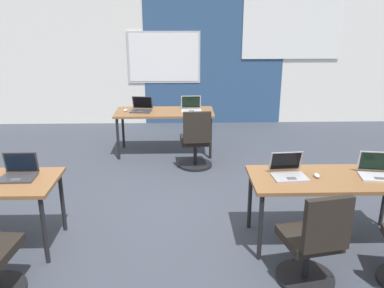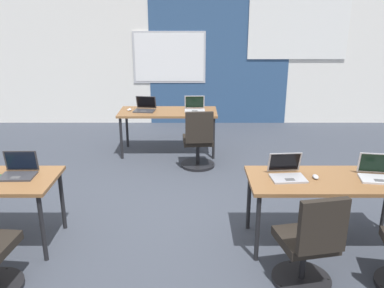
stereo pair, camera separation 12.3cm
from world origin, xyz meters
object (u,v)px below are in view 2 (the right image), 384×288
object	(u,v)px
laptop_near_right_end	(377,173)
laptop_far_right	(194,108)
desk_far_center	(168,115)
laptop_near_left_inner	(19,171)
chair_near_right_inner	(308,249)
desk_near_right	(329,184)
chair_far_right	(198,144)
laptop_far_left	(145,108)
mouse_near_right_inner	(315,177)
laptop_near_right_inner	(287,172)
mouse_far_left	(129,110)

from	to	relation	value
laptop_near_right_end	laptop_far_right	distance (m)	3.33
desk_far_center	laptop_near_left_inner	size ratio (longest dim) A/B	4.77
desk_far_center	chair_near_right_inner	bearing A→B (deg)	-68.48
desk_near_right	desk_far_center	size ratio (longest dim) A/B	1.00
chair_far_right	laptop_far_left	bearing A→B (deg)	-43.67
mouse_near_right_inner	chair_near_right_inner	world-z (taller)	chair_near_right_inner
mouse_near_right_inner	laptop_near_right_inner	bearing A→B (deg)	173.90
chair_near_right_inner	chair_far_right	bearing A→B (deg)	-83.65
laptop_near_right_end	mouse_near_right_inner	world-z (taller)	laptop_near_right_end
laptop_near_right_inner	mouse_far_left	bearing A→B (deg)	120.37
chair_far_right	laptop_far_left	size ratio (longest dim) A/B	2.51
chair_near_right_inner	laptop_far_left	xyz separation A→B (m)	(-1.76, 3.51, 0.39)
laptop_near_right_inner	laptop_far_left	distance (m)	3.27
laptop_far_right	mouse_far_left	bearing A→B (deg)	179.63
laptop_far_right	desk_near_right	bearing A→B (deg)	-66.01
desk_near_right	mouse_far_left	xyz separation A→B (m)	(-2.39, 2.83, 0.08)
laptop_near_left_inner	laptop_near_right_inner	distance (m)	2.66
laptop_near_right_inner	laptop_far_left	bearing A→B (deg)	116.71
laptop_near_left_inner	chair_far_right	bearing A→B (deg)	46.74
laptop_near_left_inner	mouse_near_right_inner	size ratio (longest dim) A/B	3.29
laptop_far_left	desk_far_center	bearing A→B (deg)	4.17
desk_far_center	laptop_far_left	size ratio (longest dim) A/B	4.37
laptop_near_right_end	chair_near_right_inner	bearing A→B (deg)	-130.34
mouse_near_right_inner	laptop_far_left	xyz separation A→B (m)	(-1.99, 2.81, 0.03)
chair_far_right	mouse_far_left	bearing A→B (deg)	-36.74
chair_near_right_inner	laptop_far_right	bearing A→B (deg)	-86.40
desk_far_center	laptop_near_right_inner	world-z (taller)	laptop_near_right_inner
laptop_near_left_inner	mouse_near_right_inner	bearing A→B (deg)	-2.68
laptop_near_right_inner	laptop_far_right	distance (m)	2.93
laptop_near_left_inner	laptop_far_right	size ratio (longest dim) A/B	1.00
chair_near_right_inner	laptop_far_right	distance (m)	3.67
mouse_near_right_inner	mouse_far_left	world-z (taller)	same
desk_near_right	laptop_far_left	size ratio (longest dim) A/B	4.37
desk_far_center	mouse_near_right_inner	size ratio (longest dim) A/B	15.66
laptop_near_right_inner	mouse_far_left	distance (m)	3.41
desk_far_center	chair_far_right	distance (m)	0.90
desk_near_right	mouse_near_right_inner	distance (m)	0.16
laptop_near_left_inner	laptop_near_right_end	world-z (taller)	same
mouse_near_right_inner	chair_near_right_inner	xyz separation A→B (m)	(-0.23, -0.70, -0.36)
desk_far_center	mouse_near_right_inner	world-z (taller)	mouse_near_right_inner
laptop_near_right_end	laptop_far_left	bearing A→B (deg)	141.92
mouse_near_right_inner	laptop_far_left	distance (m)	3.44
desk_far_center	laptop_near_right_end	size ratio (longest dim) A/B	4.32
mouse_near_right_inner	mouse_far_left	distance (m)	3.60
desk_far_center	laptop_far_right	distance (m)	0.45
desk_near_right	laptop_near_right_end	xyz separation A→B (m)	(0.46, 0.01, 0.11)
chair_near_right_inner	laptop_far_right	world-z (taller)	laptop_far_right
laptop_near_right_inner	mouse_far_left	world-z (taller)	laptop_near_right_inner
desk_far_center	laptop_near_right_end	distance (m)	3.56
laptop_near_left_inner	laptop_near_right_end	size ratio (longest dim) A/B	0.91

